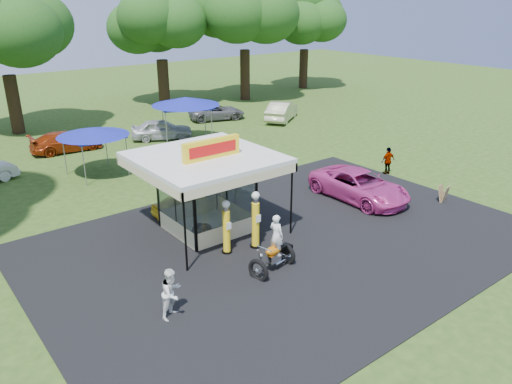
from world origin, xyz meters
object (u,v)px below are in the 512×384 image
a_frame_sign (443,194)px  bg_car_c (162,129)px  gas_pump_left (227,228)px  bg_car_b (66,142)px  motorcycle (275,248)px  tent_west (93,132)px  pink_sedan (359,185)px  bg_car_d (217,112)px  bg_car_e (282,111)px  kiosk_car (182,204)px  gas_station_kiosk (206,191)px  spectator_west (172,293)px  gas_pump_right (256,221)px  tent_east (186,102)px  spectator_east_b (388,161)px

a_frame_sign → bg_car_c: 19.79m
gas_pump_left → bg_car_b: 18.01m
motorcycle → tent_west: tent_west is taller
pink_sedan → motorcycle: bearing=-160.5°
motorcycle → bg_car_d: (11.98, 21.70, -0.25)m
bg_car_b → bg_car_d: bearing=-80.3°
motorcycle → gas_pump_left: bearing=95.4°
bg_car_b → motorcycle: bearing=-174.6°
bg_car_c → bg_car_e: size_ratio=0.90×
kiosk_car → bg_car_b: bg_car_b is taller
gas_station_kiosk → bg_car_c: bearing=69.2°
spectator_west → bg_car_c: spectator_west is taller
gas_pump_right → tent_west: bearing=97.3°
motorcycle → gas_pump_right: bearing=62.2°
spectator_west → tent_west: bearing=52.8°
tent_west → motorcycle: bearing=-85.7°
gas_pump_right → tent_east: size_ratio=0.53×
gas_station_kiosk → a_frame_sign: bearing=-22.8°
tent_west → tent_east: size_ratio=0.86×
a_frame_sign → spectator_west: 15.13m
tent_west → bg_car_c: bearing=34.9°
bg_car_d → tent_east: tent_east is taller
bg_car_c → bg_car_e: bg_car_e is taller
motorcycle → bg_car_c: motorcycle is taller
spectator_west → bg_car_e: spectator_west is taller
kiosk_car → tent_east: tent_east is taller
spectator_east_b → bg_car_c: (-6.53, 14.69, -0.07)m
motorcycle → bg_car_b: bearing=80.8°
kiosk_car → gas_pump_right: bearing=-172.7°
kiosk_car → spectator_east_b: bearing=-101.0°
gas_station_kiosk → bg_car_e: gas_station_kiosk is taller
gas_pump_right → spectator_west: 5.36m
gas_pump_left → a_frame_sign: size_ratio=2.56×
motorcycle → spectator_west: size_ratio=1.35×
gas_pump_left → spectator_west: size_ratio=1.33×
pink_sedan → spectator_east_b: (4.20, 1.54, 0.06)m
motorcycle → tent_east: 18.22m
pink_sedan → bg_car_e: size_ratio=1.12×
gas_pump_right → bg_car_b: (-1.42, 18.33, -0.50)m
motorcycle → bg_car_c: (5.45, 18.96, -0.16)m
spectator_east_b → spectator_west: bearing=24.1°
bg_car_b → kiosk_car: bearing=-173.8°
bg_car_c → tent_east: size_ratio=0.93×
gas_station_kiosk → bg_car_d: size_ratio=1.18×
gas_station_kiosk → motorcycle: size_ratio=2.37×
bg_car_e → tent_west: bearing=68.1°
motorcycle → pink_sedan: 8.24m
motorcycle → tent_west: size_ratio=0.58×
gas_station_kiosk → bg_car_c: gas_station_kiosk is taller
a_frame_sign → bg_car_c: bg_car_c is taller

